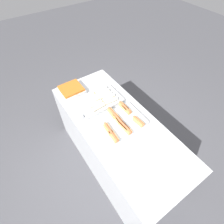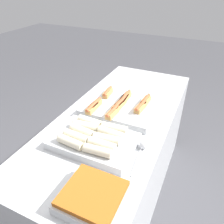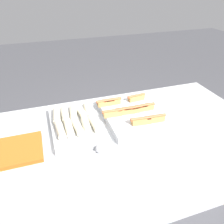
% 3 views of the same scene
% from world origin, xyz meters
% --- Properties ---
extents(ground_plane, '(12.00, 12.00, 0.00)m').
position_xyz_m(ground_plane, '(0.00, 0.00, 0.00)').
color(ground_plane, '#4C4C51').
extents(counter, '(1.77, 0.75, 0.87)m').
position_xyz_m(counter, '(0.00, 0.00, 0.44)').
color(counter, silver).
rests_on(counter, ground_plane).
extents(tray_hotdogs, '(0.40, 0.51, 0.10)m').
position_xyz_m(tray_hotdogs, '(0.03, 0.00, 0.91)').
color(tray_hotdogs, silver).
rests_on(tray_hotdogs, counter).
extents(tray_wraps, '(0.32, 0.49, 0.10)m').
position_xyz_m(tray_wraps, '(-0.36, -0.00, 0.91)').
color(tray_wraps, silver).
rests_on(tray_wraps, counter).
extents(tray_side_front, '(0.26, 0.28, 0.07)m').
position_xyz_m(tray_side_front, '(-0.70, -0.18, 0.91)').
color(tray_side_front, silver).
rests_on(tray_side_front, counter).
extents(serving_spoon_near, '(0.26, 0.05, 0.05)m').
position_xyz_m(serving_spoon_near, '(-0.29, -0.28, 0.89)').
color(serving_spoon_near, silver).
rests_on(serving_spoon_near, counter).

